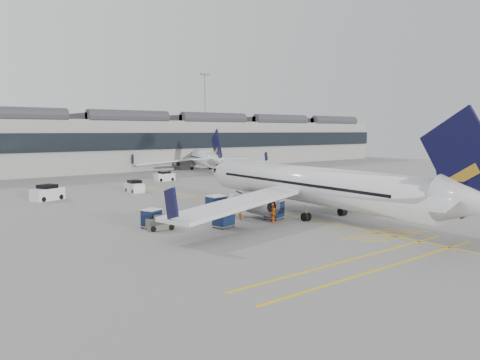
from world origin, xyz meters
TOP-DOWN VIEW (x-y plane):
  - ground at (0.00, 0.00)m, footprint 220.00×220.00m
  - terminal at (0.00, 71.93)m, footprint 200.00×20.45m
  - apron_markings at (10.00, 10.00)m, footprint 0.25×60.00m
  - airliner_main at (11.88, 3.10)m, footprint 36.30×39.78m
  - airliner_far at (35.30, 59.52)m, footprint 29.72×32.95m
  - belt_loader at (10.18, 12.68)m, footprint 4.37×2.27m
  - baggage_cart_a at (7.42, 4.05)m, footprint 2.21×2.00m
  - baggage_cart_b at (4.44, 9.69)m, footprint 1.93×1.60m
  - baggage_cart_c at (-3.99, 7.94)m, footprint 2.00×1.85m
  - baggage_cart_d at (1.14, 3.94)m, footprint 1.98×1.74m
  - ramp_agent_a at (4.57, 5.80)m, footprint 0.68×0.71m
  - ramp_agent_b at (6.11, 2.98)m, footprint 1.18×1.17m
  - pushback_tug at (-3.79, 6.68)m, footprint 2.51×1.82m
  - safety_cone_nose at (10.70, 19.20)m, footprint 0.35×0.35m
  - safety_cone_engine at (17.23, 3.46)m, footprint 0.32×0.32m
  - service_van_left at (-6.28, 31.24)m, footprint 4.32×3.24m
  - service_van_mid at (5.77, 31.57)m, footprint 1.83×3.44m
  - service_van_right at (16.54, 42.18)m, footprint 3.38×1.73m

SIDE VIEW (x-z plane):
  - ground at x=0.00m, z-range 0.00..0.00m
  - apron_markings at x=10.00m, z-range 0.00..0.01m
  - safety_cone_engine at x=17.23m, z-range 0.00..0.45m
  - safety_cone_nose at x=10.70m, z-range 0.00..0.49m
  - belt_loader at x=10.18m, z-range -0.36..1.37m
  - pushback_tug at x=-3.79m, z-range -0.07..1.20m
  - service_van_mid at x=5.77m, z-range -0.09..1.64m
  - service_van_right at x=16.54m, z-range -0.09..1.64m
  - ramp_agent_a at x=4.57m, z-range 0.00..1.64m
  - service_van_left at x=-6.28m, z-range -0.10..1.89m
  - baggage_cart_c at x=-3.99m, z-range 0.06..1.76m
  - ramp_agent_b at x=6.11m, z-range 0.00..1.92m
  - baggage_cart_d at x=1.14m, z-range 0.07..1.89m
  - baggage_cart_a at x=7.42m, z-range 0.07..2.00m
  - baggage_cart_b at x=4.44m, z-range 0.07..2.09m
  - airliner_far at x=35.30m, z-range -1.88..7.23m
  - airliner_main at x=11.88m, z-range -2.18..8.39m
  - terminal at x=0.00m, z-range -0.06..12.34m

